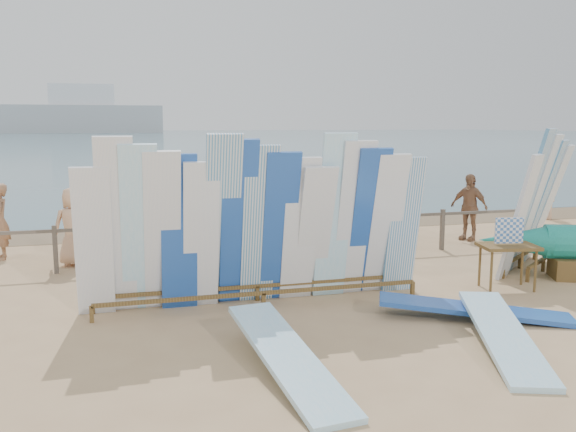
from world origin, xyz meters
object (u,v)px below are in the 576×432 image
object	(u,v)px
flat_board_a	(287,374)
beach_chair_left	(298,241)
flat_board_d	(474,319)
beach_chair_right	(335,235)
beachgoer_1	(0,222)
beachgoer_0	(73,226)
beachgoer_7	(327,201)
beachgoer_extra_0	(548,192)
beachgoer_6	(273,207)
beachgoer_3	(200,199)
vendor_table	(507,265)
stroller	(313,225)
beachgoer_10	(469,207)
side_surfboard_rack	(535,207)
flat_board_b	(502,347)
beachgoer_4	(214,204)
beachgoer_5	(296,199)
beachgoer_9	(385,195)
beachgoer_2	(204,214)
main_surfboard_rack	(259,229)

from	to	relation	value
flat_board_a	beach_chair_left	bearing A→B (deg)	66.38
flat_board_d	beach_chair_right	distance (m)	5.36
beachgoer_1	beachgoer_0	distance (m)	1.77
beachgoer_7	beachgoer_extra_0	bearing A→B (deg)	-153.99
beach_chair_right	beachgoer_extra_0	distance (m)	7.63
beach_chair_left	beachgoer_6	bearing A→B (deg)	90.78
beach_chair_right	beachgoer_3	bearing A→B (deg)	106.68
beachgoer_0	vendor_table	bearing A→B (deg)	152.82
vendor_table	beachgoer_6	bearing A→B (deg)	127.35
stroller	beachgoer_extra_0	bearing A→B (deg)	26.21
beachgoer_1	beachgoer_0	size ratio (longest dim) A/B	1.01
beach_chair_right	beachgoer_3	world-z (taller)	beachgoer_3
beachgoer_10	stroller	bearing A→B (deg)	-124.35
side_surfboard_rack	beach_chair_right	size ratio (longest dim) A/B	2.93
beachgoer_0	beach_chair_right	bearing A→B (deg)	-175.91
stroller	beachgoer_7	distance (m)	2.14
flat_board_b	beachgoer_4	world-z (taller)	beachgoer_4
vendor_table	beachgoer_1	xyz separation A→B (m)	(-8.58, 4.77, 0.38)
beachgoer_10	beachgoer_3	size ratio (longest dim) A/B	0.90
side_surfboard_rack	stroller	distance (m)	4.73
beach_chair_left	beachgoer_0	world-z (taller)	beachgoer_0
beachgoer_5	beachgoer_10	size ratio (longest dim) A/B	0.98
beachgoer_5	beachgoer_3	bearing A→B (deg)	120.50
flat_board_a	beachgoer_extra_0	xyz separation A→B (m)	(10.25, 8.64, 0.79)
flat_board_a	beachgoer_10	bearing A→B (deg)	39.72
stroller	beachgoer_4	size ratio (longest dim) A/B	0.65
flat_board_b	beachgoer_9	bearing A→B (deg)	94.34
beachgoer_1	stroller	bearing A→B (deg)	75.82
beachgoer_extra_0	beachgoer_0	size ratio (longest dim) A/B	1.03
beachgoer_1	beachgoer_extra_0	size ratio (longest dim) A/B	0.98
beachgoer_4	beachgoer_5	size ratio (longest dim) A/B	1.19
beachgoer_2	beachgoer_9	bearing A→B (deg)	-37.91
beachgoer_7	beachgoer_6	xyz separation A→B (m)	(-1.68, -0.90, 0.01)
main_surfboard_rack	beachgoer_3	bearing A→B (deg)	90.65
vendor_table	beachgoer_3	size ratio (longest dim) A/B	0.69
main_surfboard_rack	beachgoer_4	world-z (taller)	main_surfboard_rack
flat_board_a	beachgoer_10	distance (m)	9.05
beachgoer_7	beachgoer_6	bearing A→B (deg)	54.30
beachgoer_9	beachgoer_0	distance (m)	8.49
main_surfboard_rack	beachgoer_6	size ratio (longest dim) A/B	3.40
flat_board_b	side_surfboard_rack	bearing A→B (deg)	68.52
beachgoer_2	beachgoer_3	world-z (taller)	beachgoer_2
flat_board_b	beachgoer_4	bearing A→B (deg)	127.72
beach_chair_right	beachgoer_6	size ratio (longest dim) A/B	0.59
beachgoer_7	beachgoer_9	size ratio (longest dim) A/B	0.95
beachgoer_1	beachgoer_extra_0	world-z (taller)	beachgoer_extra_0
beachgoer_5	beachgoer_extra_0	world-z (taller)	beachgoer_extra_0
beach_chair_right	beachgoer_1	distance (m)	7.07
beach_chair_left	beachgoer_6	distance (m)	1.65
flat_board_d	beachgoer_10	distance (m)	6.23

